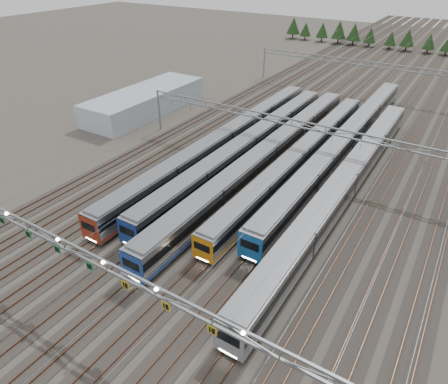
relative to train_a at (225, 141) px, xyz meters
The scene contains 13 objects.
ground 39.28m from the train_a, 73.33° to the right, with size 400.00×400.00×0.00m, color #47423A.
track_bed 63.44m from the train_a, 79.79° to the left, with size 54.00×260.00×5.42m.
train_a is the anchor object (origin of this frame).
train_b 4.51m from the train_a, ahead, with size 3.14×58.32×4.09m.
train_c 9.09m from the train_a, ahead, with size 3.19×63.34×4.16m.
train_d 13.62m from the train_a, ahead, with size 2.88×56.41×3.75m.
train_e 20.92m from the train_a, 30.63° to the left, with size 3.18×68.33×4.15m.
train_f 22.73m from the train_a, ahead, with size 3.16×64.41×4.13m.
gantry_near 39.61m from the train_a, 73.44° to the right, with size 56.36×0.61×8.08m.
gantry_mid 12.21m from the train_a, 12.20° to the left, with size 56.36×0.36×8.00m.
gantry_far 48.92m from the train_a, 76.66° to the left, with size 56.36×0.36×8.00m.
west_shed 27.51m from the train_a, 161.56° to the left, with size 10.00×30.00×4.78m, color #AABCCB.
treeline 105.80m from the train_a, 80.94° to the left, with size 106.40×5.60×7.02m.
Camera 1 is at (22.89, -16.93, 31.14)m, focal length 32.00 mm.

